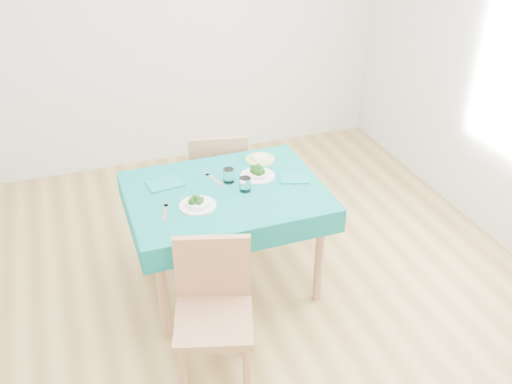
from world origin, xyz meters
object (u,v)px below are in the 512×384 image
object	(u,v)px
table	(227,238)
bowl_far	(258,172)
chair_far	(217,163)
side_plate	(260,159)
chair_near	(213,307)
bowl_near	(198,202)

from	to	relation	value
table	bowl_far	distance (m)	0.50
chair_far	bowl_far	distance (m)	0.72
table	side_plate	distance (m)	0.61
table	side_plate	xyz separation A→B (m)	(0.35, 0.31, 0.38)
bowl_far	chair_near	bearing A→B (deg)	-123.12
bowl_near	side_plate	size ratio (longest dim) A/B	1.11
table	side_plate	world-z (taller)	side_plate
chair_near	side_plate	distance (m)	1.30
chair_far	bowl_near	distance (m)	1.00
chair_near	side_plate	world-z (taller)	chair_near
bowl_near	table	bearing A→B (deg)	31.27
table	chair_far	distance (m)	0.79
chair_far	side_plate	distance (m)	0.53
table	chair_near	distance (m)	0.85
table	chair_near	size ratio (longest dim) A/B	1.18
chair_far	side_plate	world-z (taller)	chair_far
bowl_near	bowl_far	world-z (taller)	same
chair_far	bowl_far	xyz separation A→B (m)	(0.09, -0.66, 0.25)
chair_near	side_plate	xyz separation A→B (m)	(0.67, 1.09, 0.23)
bowl_near	bowl_far	bearing A→B (deg)	25.68
chair_near	bowl_far	distance (m)	1.07
chair_near	chair_far	world-z (taller)	chair_far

